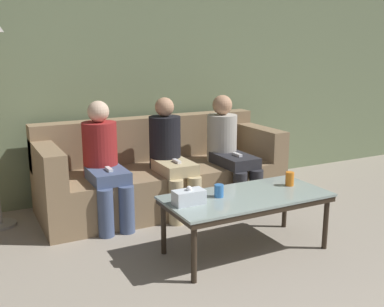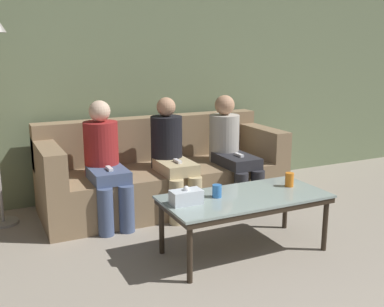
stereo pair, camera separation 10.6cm
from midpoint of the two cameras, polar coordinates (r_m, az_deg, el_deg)
name	(u,v)px [view 2 (the right image)]	position (r m, az deg, el deg)	size (l,w,h in m)	color
wall_back	(143,70)	(4.73, -5.63, 10.56)	(12.00, 0.06, 2.60)	#707F5B
couch	(163,174)	(4.42, -3.06, -2.62)	(2.34, 0.88, 0.84)	#897051
coffee_table	(245,201)	(3.38, 7.60, -5.98)	(1.24, 0.59, 0.45)	#8C9E99
cup_near_left	(289,180)	(3.63, 13.08, -3.26)	(0.07, 0.07, 0.11)	orange
cup_near_right	(217,191)	(3.30, 4.11, -4.78)	(0.07, 0.07, 0.09)	#3372BF
tissue_box	(186,197)	(3.15, 0.23, -5.53)	(0.22, 0.12, 0.13)	silver
seated_person_left_end	(105,160)	(3.96, -10.26, -0.84)	(0.31, 0.62, 1.07)	#47567A
seated_person_mid_left	(171,154)	(4.16, -1.91, -0.04)	(0.31, 0.64, 1.07)	tan
seated_person_mid_right	(231,148)	(4.43, 5.61, 0.69)	(0.31, 0.70, 1.07)	#28282D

